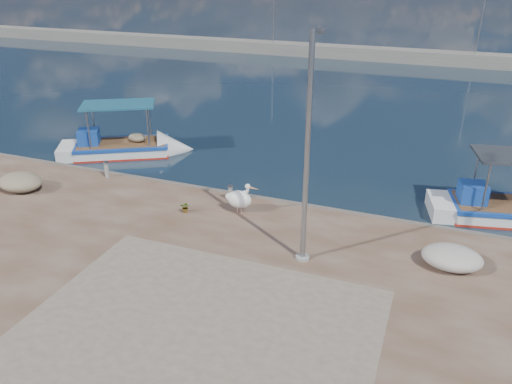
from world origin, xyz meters
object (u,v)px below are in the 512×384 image
Objects in this scene: boat_left at (122,150)px; pelican at (240,199)px; boat_right at (510,212)px; bollard_near at (230,193)px; lamp_post at (307,162)px.

pelican is (8.62, -4.79, 0.84)m from boat_left.
boat_right is at bearing -31.08° from boat_left.
pelican is 1.12m from bollard_near.
boat_right is 10.86m from bollard_near.
bollard_near is (-0.74, 0.81, -0.22)m from pelican.
lamp_post is 10.55× the size of bollard_near.
lamp_post is (-6.47, -6.44, 3.56)m from boat_right.
boat_right is (18.17, -0.54, -0.00)m from boat_left.
bollard_near is at bearing -56.19° from boat_left.
boat_left is at bearing 165.91° from boat_right.
bollard_near is (7.88, -3.98, 0.62)m from boat_left.
boat_left is 0.95× the size of lamp_post.
pelican is at bearing -58.45° from boat_left.
boat_right is 9.80m from lamp_post.
boat_right is 9.95× the size of bollard_near.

